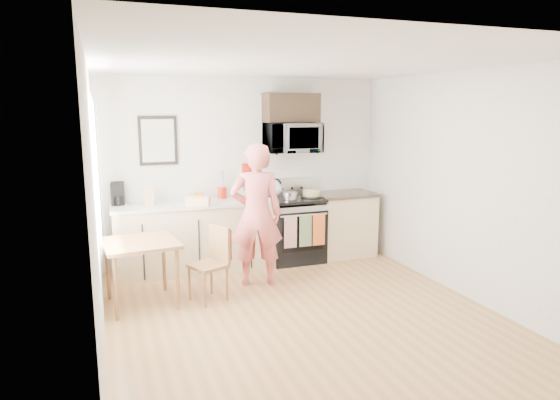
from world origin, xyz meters
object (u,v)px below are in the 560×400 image
object	(u,v)px
range	(294,231)
cake	(311,194)
microwave	(292,138)
dining_table	(140,249)
chair	(216,252)
person	(256,215)

from	to	relation	value
range	cake	distance (m)	0.59
microwave	dining_table	distance (m)	2.70
range	dining_table	xyz separation A→B (m)	(-2.21, -0.97, 0.21)
cake	dining_table	bearing A→B (deg)	-159.49
microwave	cake	size ratio (longest dim) A/B	2.56
microwave	chair	world-z (taller)	microwave
person	microwave	bearing A→B (deg)	-119.92
person	chair	size ratio (longest dim) A/B	2.07
chair	dining_table	bearing A→B (deg)	149.85
range	dining_table	bearing A→B (deg)	-156.31
microwave	person	bearing A→B (deg)	-132.96
chair	cake	distance (m)	1.95
chair	cake	xyz separation A→B (m)	(1.62, 1.01, 0.42)
person	chair	xyz separation A→B (m)	(-0.58, -0.30, -0.33)
person	cake	distance (m)	1.26
person	cake	world-z (taller)	person
person	chair	world-z (taller)	person
microwave	chair	bearing A→B (deg)	-139.82
dining_table	cake	bearing A→B (deg)	20.51
microwave	person	distance (m)	1.47
microwave	dining_table	world-z (taller)	microwave
range	person	distance (m)	1.19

